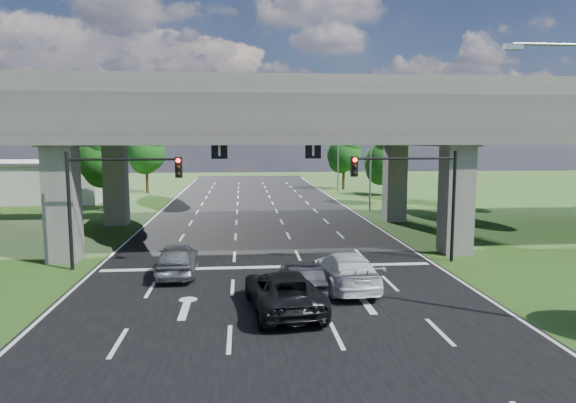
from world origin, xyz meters
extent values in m
plane|color=#304E19|center=(0.00, 0.00, 0.00)|extent=(160.00, 160.00, 0.00)
cube|color=black|center=(0.00, 10.00, 0.01)|extent=(18.00, 120.00, 0.03)
cube|color=#393734|center=(0.00, 12.00, 8.00)|extent=(80.00, 15.00, 2.00)
cube|color=#615E59|center=(0.00, 4.75, 9.50)|extent=(80.00, 0.50, 1.00)
cube|color=#615E59|center=(0.00, 19.25, 9.50)|extent=(80.00, 0.50, 1.00)
cube|color=#615E59|center=(-11.00, 6.00, 3.50)|extent=(1.60, 1.60, 7.00)
cube|color=#615E59|center=(-11.00, 18.00, 3.50)|extent=(1.60, 1.60, 7.00)
cube|color=#615E59|center=(11.00, 6.00, 3.50)|extent=(1.60, 1.60, 7.00)
cube|color=#615E59|center=(11.00, 18.00, 3.50)|extent=(1.60, 1.60, 7.00)
cube|color=black|center=(-2.50, 5.00, 6.00)|extent=(0.85, 0.06, 0.85)
cube|color=black|center=(2.50, 5.00, 6.00)|extent=(0.85, 0.06, 0.85)
cube|color=#9E9E99|center=(-26.00, 35.00, 2.00)|extent=(20.00, 10.00, 4.00)
cylinder|color=black|center=(10.00, 4.00, 3.00)|extent=(0.18, 0.18, 6.00)
cylinder|color=black|center=(7.25, 4.00, 5.60)|extent=(5.50, 0.12, 0.12)
cube|color=black|center=(4.50, 3.82, 5.20)|extent=(0.35, 0.28, 1.05)
sphere|color=#FF0C05|center=(4.50, 3.66, 5.55)|extent=(0.22, 0.22, 0.22)
cylinder|color=black|center=(-10.00, 4.00, 3.00)|extent=(0.18, 0.18, 6.00)
cylinder|color=black|center=(-7.25, 4.00, 5.60)|extent=(5.50, 0.12, 0.12)
cube|color=black|center=(-4.50, 3.82, 5.20)|extent=(0.35, 0.28, 1.05)
sphere|color=#FF0C05|center=(-4.50, 3.66, 5.55)|extent=(0.22, 0.22, 0.22)
cylinder|color=gray|center=(9.00, -6.00, 9.70)|extent=(3.00, 0.10, 0.10)
cube|color=gray|center=(7.50, -6.00, 9.60)|extent=(0.60, 0.25, 0.18)
cylinder|color=gray|center=(10.50, 24.00, 5.00)|extent=(0.16, 0.16, 10.00)
cylinder|color=gray|center=(9.00, 24.00, 9.70)|extent=(3.00, 0.10, 0.10)
cube|color=gray|center=(7.50, 24.00, 9.60)|extent=(0.60, 0.25, 0.18)
cylinder|color=gray|center=(10.50, 40.00, 5.00)|extent=(0.16, 0.16, 10.00)
cylinder|color=gray|center=(9.00, 40.00, 9.70)|extent=(3.00, 0.10, 0.10)
cube|color=gray|center=(7.50, 40.00, 9.60)|extent=(0.60, 0.25, 0.18)
cylinder|color=black|center=(-14.00, 26.00, 1.65)|extent=(0.36, 0.36, 3.30)
sphere|color=#124414|center=(-14.00, 26.00, 4.65)|extent=(4.50, 4.50, 4.50)
sphere|color=#124414|center=(-13.60, 25.70, 6.00)|extent=(3.60, 3.60, 3.60)
sphere|color=#124414|center=(-14.30, 26.40, 3.75)|extent=(3.30, 3.30, 3.30)
cylinder|color=black|center=(-17.00, 34.00, 1.43)|extent=(0.36, 0.36, 2.86)
sphere|color=#124414|center=(-17.00, 34.00, 4.03)|extent=(3.90, 3.90, 3.90)
sphere|color=#124414|center=(-16.60, 33.70, 5.20)|extent=(3.12, 3.12, 3.12)
sphere|color=#124414|center=(-17.30, 34.40, 3.25)|extent=(2.86, 2.86, 2.86)
cylinder|color=black|center=(-13.00, 42.00, 1.76)|extent=(0.36, 0.36, 3.52)
sphere|color=#124414|center=(-13.00, 42.00, 4.96)|extent=(4.80, 4.80, 4.80)
sphere|color=#124414|center=(-12.60, 41.70, 6.40)|extent=(3.84, 3.84, 3.84)
sphere|color=#124414|center=(-13.30, 42.40, 4.00)|extent=(3.52, 3.52, 3.52)
cylinder|color=black|center=(13.00, 28.00, 1.54)|extent=(0.36, 0.36, 3.08)
sphere|color=#124414|center=(13.00, 28.00, 4.34)|extent=(4.20, 4.20, 4.20)
sphere|color=#124414|center=(13.40, 27.70, 5.60)|extent=(3.36, 3.36, 3.36)
sphere|color=#124414|center=(12.70, 28.40, 3.50)|extent=(3.08, 3.08, 3.08)
cylinder|color=black|center=(16.00, 36.00, 1.43)|extent=(0.36, 0.36, 2.86)
sphere|color=#124414|center=(16.00, 36.00, 4.03)|extent=(3.90, 3.90, 3.90)
sphere|color=#124414|center=(16.40, 35.70, 5.20)|extent=(3.12, 3.12, 3.12)
sphere|color=#124414|center=(15.70, 36.40, 3.25)|extent=(2.86, 2.86, 2.86)
cylinder|color=black|center=(12.00, 44.00, 1.65)|extent=(0.36, 0.36, 3.30)
sphere|color=#124414|center=(12.00, 44.00, 4.65)|extent=(4.50, 4.50, 4.50)
sphere|color=#124414|center=(12.40, 43.70, 6.00)|extent=(3.60, 3.60, 3.60)
sphere|color=#124414|center=(11.70, 44.40, 3.75)|extent=(3.30, 3.30, 3.30)
imported|color=#989BA0|center=(-4.50, 2.36, 0.83)|extent=(2.02, 4.73, 1.60)
imported|color=black|center=(1.18, -1.25, 0.70)|extent=(1.64, 4.13, 1.34)
imported|color=white|center=(3.22, -0.45, 0.82)|extent=(2.53, 5.54, 1.57)
imported|color=black|center=(0.22, -3.25, 0.80)|extent=(3.10, 5.75, 1.53)
camera|label=1|loc=(-1.33, -22.43, 6.63)|focal=32.00mm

